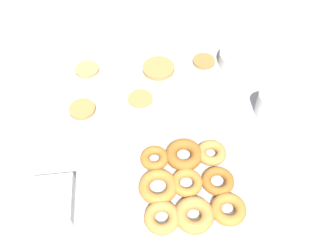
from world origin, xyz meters
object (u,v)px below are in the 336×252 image
object	(u,v)px
paper_cup	(269,104)
pancake_2	(183,100)
donut_tray	(187,184)
pancake_4	(204,61)
pancake_3	(140,98)
pancake_1	(98,89)
pancake_6	(220,110)
pancake_5	(87,69)
batter_bowl	(241,59)
pancake_7	(158,68)
pancake_0	(82,109)
container_stack	(51,201)

from	to	relation	value
paper_cup	pancake_2	bearing A→B (deg)	163.14
donut_tray	pancake_2	bearing A→B (deg)	84.02
pancake_4	pancake_3	bearing A→B (deg)	-147.80
pancake_1	pancake_6	distance (m)	0.43
pancake_1	paper_cup	bearing A→B (deg)	-16.95
pancake_5	pancake_1	bearing A→B (deg)	-69.03
donut_tray	pancake_1	bearing A→B (deg)	121.13
pancake_5	donut_tray	bearing A→B (deg)	-60.74
pancake_1	batter_bowl	size ratio (longest dim) A/B	0.50
pancake_2	donut_tray	size ratio (longest dim) A/B	0.35
pancake_7	paper_cup	distance (m)	0.42
pancake_1	pancake_3	bearing A→B (deg)	-23.14
batter_bowl	paper_cup	bearing A→B (deg)	-83.24
pancake_4	paper_cup	size ratio (longest dim) A/B	0.99
pancake_0	pancake_3	world-z (taller)	pancake_0
pancake_0	pancake_6	size ratio (longest dim) A/B	0.83
donut_tray	paper_cup	xyz separation A→B (m)	(0.30, 0.25, 0.02)
pancake_0	pancake_7	distance (m)	0.32
pancake_2	pancake_6	distance (m)	0.13
donut_tray	paper_cup	size ratio (longest dim) A/B	3.76
pancake_6	pancake_1	bearing A→B (deg)	160.19
pancake_3	batter_bowl	size ratio (longest dim) A/B	0.52
pancake_1	batter_bowl	xyz separation A→B (m)	(0.53, 0.07, 0.02)
pancake_2	pancake_7	size ratio (longest dim) A/B	0.94
pancake_7	batter_bowl	distance (m)	0.31
pancake_1	pancake_5	size ratio (longest dim) A/B	0.95
paper_cup	pancake_4	bearing A→B (deg)	121.48
pancake_6	paper_cup	distance (m)	0.16
pancake_0	donut_tray	bearing A→B (deg)	-47.09
pancake_3	pancake_1	bearing A→B (deg)	156.86
pancake_2	pancake_5	world-z (taller)	same
donut_tray	pancake_7	bearing A→B (deg)	93.62
pancake_5	pancake_6	world-z (taller)	pancake_5
pancake_1	container_stack	xyz separation A→B (m)	(-0.12, -0.42, 0.02)
pancake_1	pancake_2	size ratio (longest dim) A/B	0.75
pancake_1	donut_tray	distance (m)	0.49
pancake_7	container_stack	size ratio (longest dim) A/B	0.83
pancake_3	batter_bowl	bearing A→B (deg)	19.17
pancake_0	container_stack	bearing A→B (deg)	-102.15
pancake_0	pancake_5	xyz separation A→B (m)	(0.01, 0.19, -0.00)
pancake_6	pancake_7	world-z (taller)	pancake_7
batter_bowl	pancake_0	bearing A→B (deg)	-164.27
pancake_2	batter_bowl	xyz separation A→B (m)	(0.24, 0.16, 0.02)
pancake_2	paper_cup	distance (m)	0.28
batter_bowl	pancake_2	bearing A→B (deg)	-146.47
pancake_2	pancake_5	distance (m)	0.38
pancake_0	paper_cup	world-z (taller)	paper_cup
donut_tray	container_stack	size ratio (longest dim) A/B	2.21
pancake_0	container_stack	distance (m)	0.34
pancake_0	pancake_1	world-z (taller)	pancake_0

